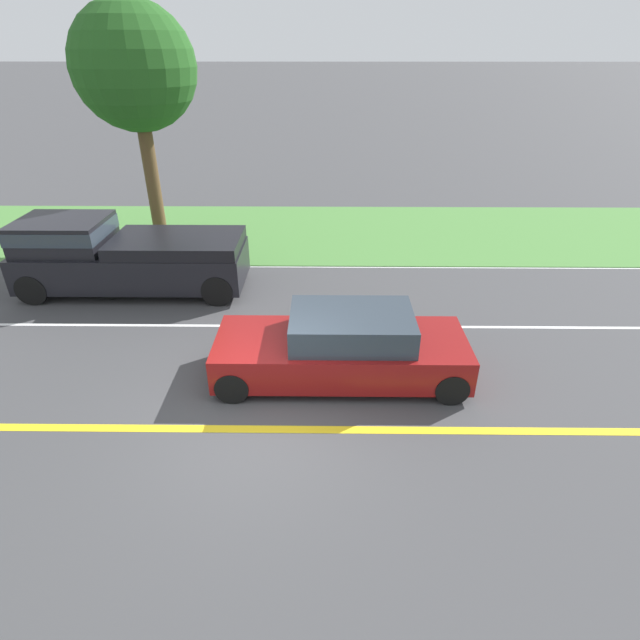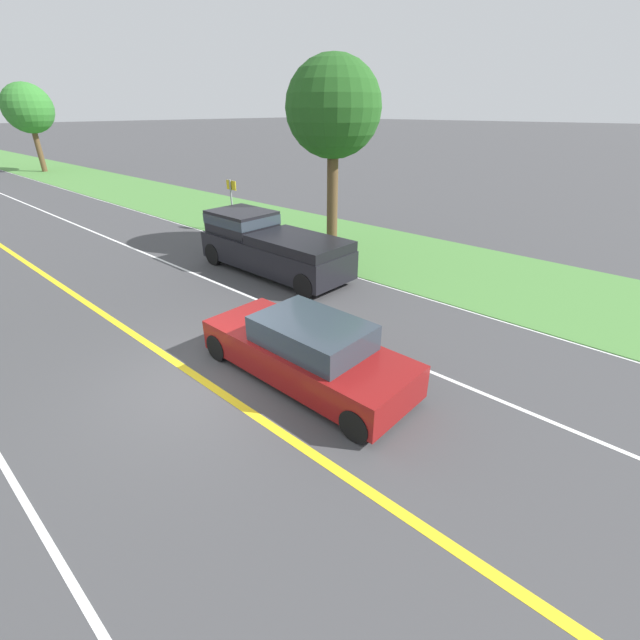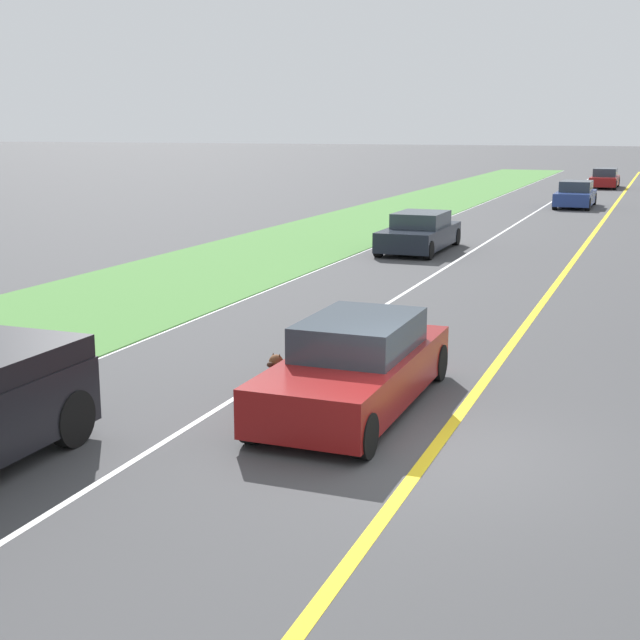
{
  "view_description": "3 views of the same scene",
  "coord_description": "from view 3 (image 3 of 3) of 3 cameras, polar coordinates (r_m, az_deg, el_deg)",
  "views": [
    {
      "loc": [
        -6.42,
        -1.08,
        5.67
      ],
      "look_at": [
        1.84,
        -0.99,
        1.08
      ],
      "focal_mm": 28.0,
      "sensor_mm": 36.0,
      "label": 1
    },
    {
      "loc": [
        -3.86,
        -6.7,
        5.11
      ],
      "look_at": [
        2.34,
        -1.08,
        0.95
      ],
      "focal_mm": 24.0,
      "sensor_mm": 36.0,
      "label": 2
    },
    {
      "loc": [
        -2.64,
        10.94,
        4.21
      ],
      "look_at": [
        2.32,
        -1.84,
        1.22
      ],
      "focal_mm": 50.0,
      "sensor_mm": 36.0,
      "label": 3
    }
  ],
  "objects": [
    {
      "name": "lane_edge_line_right",
      "position": [
        15.18,
        -19.42,
        -4.52
      ],
      "size": [
        0.14,
        160.0,
        0.01
      ],
      "primitive_type": "cube",
      "color": "white",
      "rests_on": "ground"
    },
    {
      "name": "ground_plane",
      "position": [
        12.02,
        7.22,
        -8.32
      ],
      "size": [
        400.0,
        400.0,
        0.0
      ],
      "primitive_type": "plane",
      "color": "#424244"
    },
    {
      "name": "car_trailing_far",
      "position": [
        66.37,
        17.76,
        8.6
      ],
      "size": [
        1.83,
        4.73,
        1.35
      ],
      "color": "maroon",
      "rests_on": "ground"
    },
    {
      "name": "centre_divider_line",
      "position": [
        12.02,
        7.22,
        -8.3
      ],
      "size": [
        0.18,
        160.0,
        0.01
      ],
      "primitive_type": "cube",
      "color": "yellow",
      "rests_on": "ground"
    },
    {
      "name": "dog",
      "position": [
        13.99,
        -2.08,
        -3.08
      ],
      "size": [
        0.4,
        1.13,
        0.81
      ],
      "rotation": [
        0.0,
        0.0,
        -0.23
      ],
      "color": "brown",
      "rests_on": "ground"
    },
    {
      "name": "lane_dash_same_dir",
      "position": [
        13.23,
        -7.73,
        -6.36
      ],
      "size": [
        0.1,
        160.0,
        0.01
      ],
      "primitive_type": "cube",
      "color": "white",
      "rests_on": "ground"
    },
    {
      "name": "car_trailing_mid",
      "position": [
        49.84,
        16.04,
        7.7
      ],
      "size": [
        1.88,
        4.68,
        1.38
      ],
      "color": "navy",
      "rests_on": "ground"
    },
    {
      "name": "car_trailing_near",
      "position": [
        31.08,
        6.39,
        5.57
      ],
      "size": [
        1.92,
        4.72,
        1.33
      ],
      "color": "black",
      "rests_on": "ground"
    },
    {
      "name": "ego_car",
      "position": [
        13.54,
        2.35,
        -3.0
      ],
      "size": [
        1.8,
        4.71,
        1.38
      ],
      "color": "maroon",
      "rests_on": "ground"
    }
  ]
}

